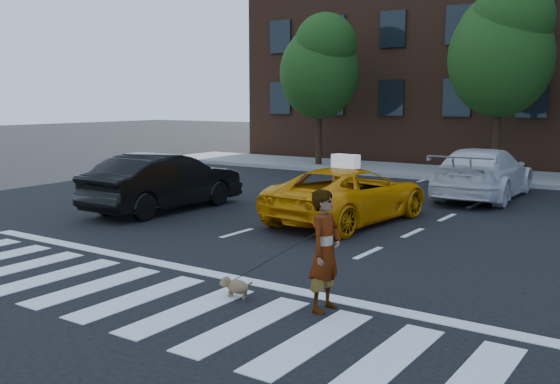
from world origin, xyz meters
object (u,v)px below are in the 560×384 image
tree_mid (502,45)px  tree_left (320,63)px  white_suv (483,173)px  dog (235,286)px  black_sedan (164,182)px  woman (325,251)px  taxi (349,194)px

tree_mid → tree_left: bearing=180.0°
white_suv → dog: bearing=86.6°
black_sedan → white_suv: bearing=-132.4°
white_suv → tree_mid: bearing=-81.5°
woman → tree_left: bearing=31.2°
black_sedan → taxi: bearing=-163.4°
tree_mid → taxi: tree_mid is taller
tree_left → woman: size_ratio=3.81×
taxi → woman: size_ratio=2.78×
woman → taxi: bearing=25.4°
tree_left → taxi: tree_left is taller
tree_mid → taxi: bearing=-94.2°
tree_left → tree_mid: size_ratio=0.92×
tree_mid → black_sedan: (-5.53, -11.36, -4.09)m
white_suv → woman: size_ratio=3.04×
tree_left → white_suv: bearing=-28.5°
dog → tree_mid: bearing=75.9°
taxi → white_suv: white_suv is taller
tree_mid → taxi: size_ratio=1.50×
taxi → black_sedan: size_ratio=1.03×
tree_left → dog: 18.59m
tree_left → white_suv: 10.21m
woman → white_suv: bearing=6.1°
tree_mid → black_sedan: tree_mid is taller
tree_left → woman: (9.52, -15.90, -3.59)m
woman → dog: 1.56m
black_sedan → white_suv: 9.36m
white_suv → tree_left: bearing=-30.7°
dog → tree_left: bearing=100.4°
taxi → white_suv: size_ratio=0.92×
taxi → white_suv: bearing=-101.0°
tree_mid → woman: tree_mid is taller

